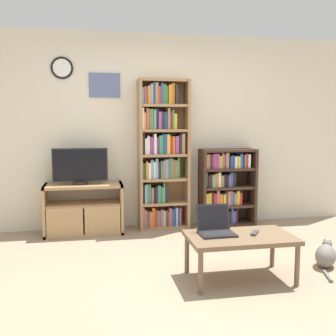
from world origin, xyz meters
name	(u,v)px	position (x,y,z in m)	size (l,w,h in m)	color
ground_plane	(193,280)	(0.00, 0.00, 0.00)	(18.00, 18.00, 0.00)	gray
wall_back	(157,131)	(-0.01, 1.99, 1.31)	(5.62, 0.09, 2.60)	beige
tv_stand	(84,209)	(-1.00, 1.71, 0.32)	(0.99, 0.43, 0.64)	tan
television	(80,166)	(-1.03, 1.72, 0.88)	(0.69, 0.18, 0.46)	black
bookshelf_tall	(161,155)	(0.03, 1.82, 0.99)	(0.67, 0.30, 1.99)	#9E754C
bookshelf_short	(224,187)	(0.91, 1.81, 0.54)	(0.76, 0.31, 1.06)	#3D281E
coffee_table	(240,240)	(0.42, -0.07, 0.37)	(0.96, 0.56, 0.41)	brown
laptop	(215,227)	(0.21, 0.03, 0.48)	(0.32, 0.28, 0.26)	#232326
remote_near_laptop	(255,233)	(0.56, -0.05, 0.42)	(0.13, 0.16, 0.02)	#38383A
cat	(326,255)	(1.38, 0.07, 0.11)	(0.37, 0.56, 0.26)	slate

